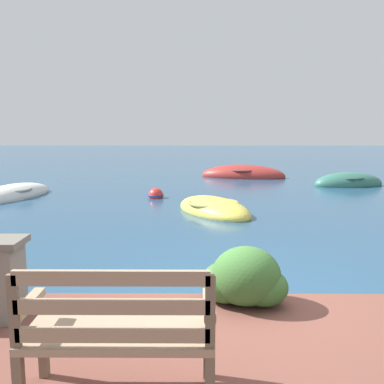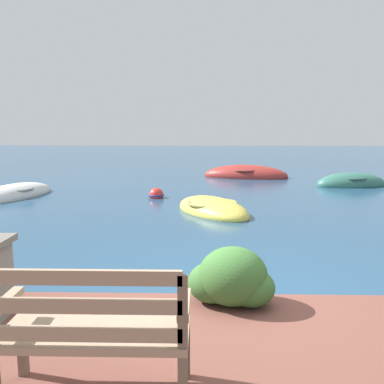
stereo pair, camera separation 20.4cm
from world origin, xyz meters
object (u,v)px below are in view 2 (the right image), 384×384
rowboat_mid (14,195)px  rowboat_nearest (212,210)px  mooring_buoy (156,195)px  rowboat_far (351,184)px  rowboat_outer (246,176)px  park_bench (93,329)px

rowboat_mid → rowboat_nearest: bearing=87.3°
rowboat_nearest → mooring_buoy: rowboat_nearest is taller
mooring_buoy → rowboat_nearest: bearing=-52.6°
rowboat_nearest → rowboat_far: size_ratio=1.09×
rowboat_far → rowboat_outer: size_ratio=0.72×
rowboat_mid → rowboat_outer: rowboat_outer is taller
park_bench → rowboat_far: park_bench is taller
park_bench → rowboat_outer: park_bench is taller
rowboat_outer → mooring_buoy: rowboat_outer is taller
rowboat_outer → mooring_buoy: 5.67m
rowboat_outer → rowboat_far: bearing=156.9°
rowboat_outer → mooring_buoy: bearing=71.3°
park_bench → mooring_buoy: (-0.60, 9.18, -0.63)m
rowboat_nearest → rowboat_outer: rowboat_outer is taller
park_bench → rowboat_outer: bearing=88.0°
mooring_buoy → rowboat_far: bearing=21.7°
rowboat_mid → rowboat_far: 10.52m
rowboat_far → rowboat_nearest: bearing=-144.7°
rowboat_far → rowboat_outer: (-3.26, 2.36, 0.00)m
rowboat_far → rowboat_outer: rowboat_outer is taller
rowboat_outer → rowboat_mid: bearing=47.5°
rowboat_outer → mooring_buoy: size_ratio=7.61×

